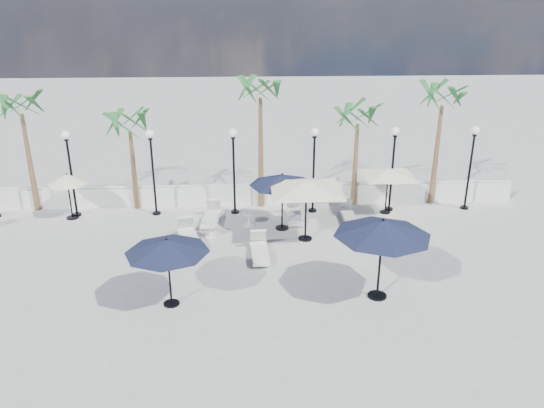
{
  "coord_description": "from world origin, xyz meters",
  "views": [
    {
      "loc": [
        0.63,
        -15.6,
        9.05
      ],
      "look_at": [
        1.53,
        3.66,
        1.5
      ],
      "focal_mm": 35.0,
      "sensor_mm": 36.0,
      "label": 1
    }
  ],
  "objects_px": {
    "parasol_navy_mid": "(282,180)",
    "parasol_navy_right": "(383,229)",
    "parasol_cream_sq_a": "(307,181)",
    "parasol_navy_left": "(167,246)",
    "parasol_cream_small": "(67,180)",
    "lounger_6": "(348,214)",
    "lounger_3": "(295,214)",
    "lounger_4": "(211,217)",
    "parasol_cream_sq_b": "(389,169)",
    "lounger_2": "(189,236)",
    "lounger_5": "(260,251)"
  },
  "relations": [
    {
      "from": "parasol_navy_right",
      "to": "lounger_6",
      "type": "bearing_deg",
      "value": 88.08
    },
    {
      "from": "lounger_4",
      "to": "parasol_navy_mid",
      "type": "height_order",
      "value": "parasol_navy_mid"
    },
    {
      "from": "parasol_cream_sq_b",
      "to": "parasol_cream_small",
      "type": "xyz_separation_m",
      "value": [
        -13.86,
        0.0,
        -0.27
      ]
    },
    {
      "from": "parasol_cream_sq_b",
      "to": "parasol_cream_small",
      "type": "height_order",
      "value": "parasol_cream_sq_b"
    },
    {
      "from": "lounger_3",
      "to": "lounger_6",
      "type": "height_order",
      "value": "lounger_3"
    },
    {
      "from": "lounger_3",
      "to": "lounger_4",
      "type": "distance_m",
      "value": 3.62
    },
    {
      "from": "parasol_navy_mid",
      "to": "parasol_cream_small",
      "type": "relative_size",
      "value": 1.31
    },
    {
      "from": "parasol_cream_sq_b",
      "to": "lounger_2",
      "type": "bearing_deg",
      "value": -162.25
    },
    {
      "from": "lounger_4",
      "to": "parasol_cream_sq_a",
      "type": "xyz_separation_m",
      "value": [
        3.86,
        -1.89,
        2.22
      ]
    },
    {
      "from": "parasol_navy_right",
      "to": "parasol_cream_small",
      "type": "height_order",
      "value": "parasol_navy_right"
    },
    {
      "from": "parasol_navy_left",
      "to": "parasol_cream_sq_a",
      "type": "bearing_deg",
      "value": 44.29
    },
    {
      "from": "parasol_navy_left",
      "to": "parasol_cream_sq_b",
      "type": "relative_size",
      "value": 0.59
    },
    {
      "from": "lounger_3",
      "to": "parasol_cream_sq_b",
      "type": "bearing_deg",
      "value": 9.46
    },
    {
      "from": "lounger_3",
      "to": "parasol_cream_sq_a",
      "type": "distance_m",
      "value": 3.02
    },
    {
      "from": "parasol_cream_sq_b",
      "to": "lounger_4",
      "type": "bearing_deg",
      "value": -174.5
    },
    {
      "from": "parasol_cream_sq_a",
      "to": "parasol_navy_left",
      "type": "bearing_deg",
      "value": -135.71
    },
    {
      "from": "lounger_4",
      "to": "parasol_navy_right",
      "type": "relative_size",
      "value": 0.66
    },
    {
      "from": "parasol_navy_mid",
      "to": "parasol_navy_right",
      "type": "distance_m",
      "value": 6.19
    },
    {
      "from": "lounger_4",
      "to": "lounger_5",
      "type": "relative_size",
      "value": 1.01
    },
    {
      "from": "lounger_3",
      "to": "parasol_cream_sq_a",
      "type": "bearing_deg",
      "value": -81.95
    },
    {
      "from": "parasol_cream_small",
      "to": "lounger_2",
      "type": "bearing_deg",
      "value": -26.89
    },
    {
      "from": "lounger_6",
      "to": "parasol_cream_small",
      "type": "relative_size",
      "value": 0.84
    },
    {
      "from": "lounger_4",
      "to": "parasol_navy_mid",
      "type": "bearing_deg",
      "value": -9.2
    },
    {
      "from": "parasol_navy_mid",
      "to": "parasol_cream_sq_a",
      "type": "relative_size",
      "value": 0.5
    },
    {
      "from": "parasol_cream_sq_a",
      "to": "lounger_5",
      "type": "bearing_deg",
      "value": -141.79
    },
    {
      "from": "lounger_6",
      "to": "lounger_4",
      "type": "bearing_deg",
      "value": -177.75
    },
    {
      "from": "lounger_6",
      "to": "parasol_navy_mid",
      "type": "xyz_separation_m",
      "value": [
        -2.94,
        -0.88,
        1.93
      ]
    },
    {
      "from": "parasol_cream_sq_a",
      "to": "lounger_4",
      "type": "bearing_deg",
      "value": 153.89
    },
    {
      "from": "parasol_navy_right",
      "to": "parasol_cream_sq_a",
      "type": "distance_m",
      "value": 4.83
    },
    {
      "from": "lounger_2",
      "to": "parasol_cream_small",
      "type": "bearing_deg",
      "value": 136.95
    },
    {
      "from": "lounger_3",
      "to": "lounger_4",
      "type": "xyz_separation_m",
      "value": [
        -3.61,
        -0.13,
        0.0
      ]
    },
    {
      "from": "lounger_6",
      "to": "parasol_cream_sq_a",
      "type": "height_order",
      "value": "parasol_cream_sq_a"
    },
    {
      "from": "lounger_4",
      "to": "parasol_cream_sq_a",
      "type": "bearing_deg",
      "value": -20.48
    },
    {
      "from": "lounger_5",
      "to": "parasol_cream_sq_b",
      "type": "distance_m",
      "value": 7.29
    },
    {
      "from": "lounger_6",
      "to": "parasol_navy_right",
      "type": "distance_m",
      "value": 6.8
    },
    {
      "from": "parasol_navy_left",
      "to": "parasol_navy_mid",
      "type": "xyz_separation_m",
      "value": [
        3.86,
        5.7,
        0.12
      ]
    },
    {
      "from": "lounger_4",
      "to": "parasol_navy_left",
      "type": "xyz_separation_m",
      "value": [
        -0.86,
        -6.5,
        1.78
      ]
    },
    {
      "from": "lounger_2",
      "to": "parasol_cream_sq_a",
      "type": "relative_size",
      "value": 0.4
    },
    {
      "from": "parasol_navy_right",
      "to": "parasol_navy_mid",
      "type": "bearing_deg",
      "value": 116.16
    },
    {
      "from": "parasol_cream_sq_a",
      "to": "parasol_cream_sq_b",
      "type": "xyz_separation_m",
      "value": [
        3.9,
        2.64,
        -0.42
      ]
    },
    {
      "from": "parasol_navy_mid",
      "to": "lounger_4",
      "type": "bearing_deg",
      "value": 165.17
    },
    {
      "from": "lounger_3",
      "to": "lounger_6",
      "type": "distance_m",
      "value": 2.34
    },
    {
      "from": "parasol_cream_sq_a",
      "to": "parasol_cream_sq_b",
      "type": "relative_size",
      "value": 1.23
    },
    {
      "from": "parasol_navy_right",
      "to": "parasol_cream_sq_b",
      "type": "xyz_separation_m",
      "value": [
        2.03,
        7.1,
        -0.37
      ]
    },
    {
      "from": "parasol_navy_left",
      "to": "lounger_6",
      "type": "bearing_deg",
      "value": 44.06
    },
    {
      "from": "lounger_2",
      "to": "lounger_3",
      "type": "height_order",
      "value": "lounger_2"
    },
    {
      "from": "parasol_navy_right",
      "to": "parasol_cream_sq_a",
      "type": "relative_size",
      "value": 0.57
    },
    {
      "from": "lounger_2",
      "to": "lounger_5",
      "type": "relative_size",
      "value": 1.07
    },
    {
      "from": "lounger_2",
      "to": "parasol_navy_right",
      "type": "distance_m",
      "value": 8.11
    },
    {
      "from": "parasol_navy_left",
      "to": "parasol_cream_sq_a",
      "type": "xyz_separation_m",
      "value": [
        4.72,
        4.61,
        0.44
      ]
    }
  ]
}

